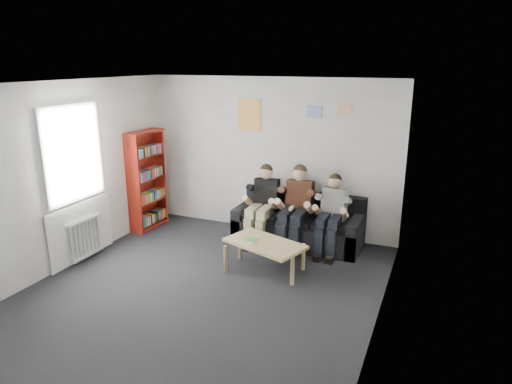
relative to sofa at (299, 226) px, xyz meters
The scene contains 14 objects.
room_shell 2.45m from the sofa, 107.47° to the right, with size 5.00×5.00×5.00m.
sofa is the anchor object (origin of this frame).
bookshelf 2.84m from the sofa, behind, with size 0.27×0.80×1.77m.
coffee_table 1.24m from the sofa, 95.65° to the right, with size 1.13×0.62×0.45m.
game_cases 1.33m from the sofa, 104.83° to the right, with size 0.20×0.16×0.03m.
person_left 0.71m from the sofa, 161.44° to the right, with size 0.41×0.87×1.31m.
person_middle 0.42m from the sofa, 90.00° to the right, with size 0.43×0.92×1.35m.
person_right 0.70m from the sofa, 18.32° to the right, with size 0.38×0.82×1.26m.
radiator 3.40m from the sofa, 145.91° to the right, with size 0.10×0.64×0.60m.
window 3.53m from the sofa, 146.60° to the right, with size 0.05×1.30×2.36m.
poster_large 2.09m from the sofa, 160.06° to the left, with size 0.42×0.01×0.55m, color #ECEA53.
poster_blue 1.90m from the sofa, 77.10° to the left, with size 0.25×0.01×0.20m, color #4475E8.
poster_pink 2.03m from the sofa, 33.21° to the left, with size 0.22×0.01×0.18m, color #D2419A.
poster_sign 2.60m from the sofa, 166.95° to the left, with size 0.20×0.01×0.14m, color silver.
Camera 1 is at (2.78, -4.78, 2.97)m, focal length 32.00 mm.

